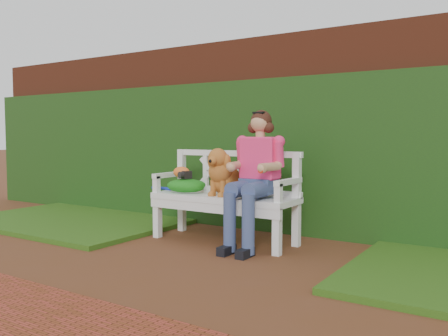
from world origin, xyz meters
The scene contains 12 objects.
ground centered at (0.00, 0.00, 0.00)m, with size 60.00×60.00×0.00m, color #593019.
brick_wall centered at (0.00, 1.90, 1.10)m, with size 10.00×0.30×2.20m, color maroon.
ivy_hedge centered at (0.00, 1.68, 0.85)m, with size 10.00×0.18×1.70m, color #1E4A11.
grass_left centered at (-2.40, 0.90, 0.03)m, with size 2.60×2.00×0.05m, color #1A370F.
brick_paving centered at (0.00, -1.60, 0.01)m, with size 4.00×1.20×0.03m, color maroon.
garden_bench centered at (-0.27, 0.93, 0.24)m, with size 1.58×0.60×0.48m, color white, non-canonical shape.
seated_woman centered at (0.12, 0.91, 0.63)m, with size 0.53×0.71×1.26m, color #DD4E68, non-canonical shape.
dog centered at (-0.26, 0.91, 0.72)m, with size 0.32×0.43×0.48m, color #9F6A26, non-canonical shape.
tennis_racket centered at (-0.76, 0.92, 0.50)m, with size 0.70×0.29×0.03m, color white, non-canonical shape.
green_bag centered at (-0.72, 0.88, 0.55)m, with size 0.43×0.33×0.15m, color green, non-canonical shape.
camera_item centered at (-0.72, 0.88, 0.67)m, with size 0.12×0.09×0.08m, color black.
baseball_glove centered at (-0.79, 0.90, 0.69)m, with size 0.19×0.14×0.12m, color orange.
Camera 1 is at (2.29, -3.06, 1.08)m, focal length 38.00 mm.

